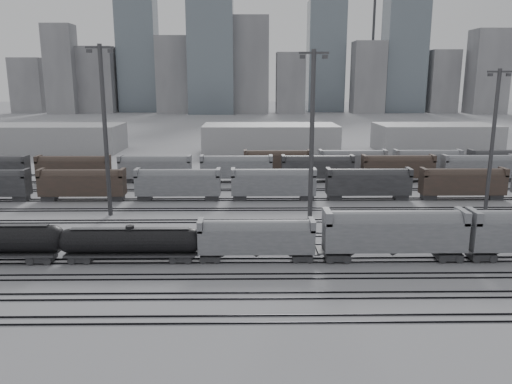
{
  "coord_description": "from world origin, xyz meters",
  "views": [
    {
      "loc": [
        3.71,
        -55.07,
        21.03
      ],
      "look_at": [
        4.73,
        20.59,
        4.0
      ],
      "focal_mm": 35.0,
      "sensor_mm": 36.0,
      "label": 1
    }
  ],
  "objects_px": {
    "tank_car_b": "(131,242)",
    "hopper_car_b": "(394,231)",
    "hopper_car_a": "(256,237)",
    "light_mast_c": "(312,137)"
  },
  "relations": [
    {
      "from": "tank_car_b",
      "to": "hopper_car_b",
      "type": "height_order",
      "value": "hopper_car_b"
    },
    {
      "from": "hopper_car_a",
      "to": "light_mast_c",
      "type": "bearing_deg",
      "value": 57.98
    },
    {
      "from": "hopper_car_b",
      "to": "tank_car_b",
      "type": "bearing_deg",
      "value": 180.0
    },
    {
      "from": "light_mast_c",
      "to": "hopper_car_a",
      "type": "bearing_deg",
      "value": -122.02
    },
    {
      "from": "tank_car_b",
      "to": "hopper_car_a",
      "type": "height_order",
      "value": "hopper_car_a"
    },
    {
      "from": "tank_car_b",
      "to": "light_mast_c",
      "type": "relative_size",
      "value": 0.68
    },
    {
      "from": "hopper_car_a",
      "to": "hopper_car_b",
      "type": "bearing_deg",
      "value": 0.0
    },
    {
      "from": "hopper_car_b",
      "to": "light_mast_c",
      "type": "height_order",
      "value": "light_mast_c"
    },
    {
      "from": "hopper_car_a",
      "to": "light_mast_c",
      "type": "xyz_separation_m",
      "value": [
        7.83,
        12.52,
        10.26
      ]
    },
    {
      "from": "tank_car_b",
      "to": "hopper_car_b",
      "type": "xyz_separation_m",
      "value": [
        31.05,
        0.0,
        1.24
      ]
    }
  ]
}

